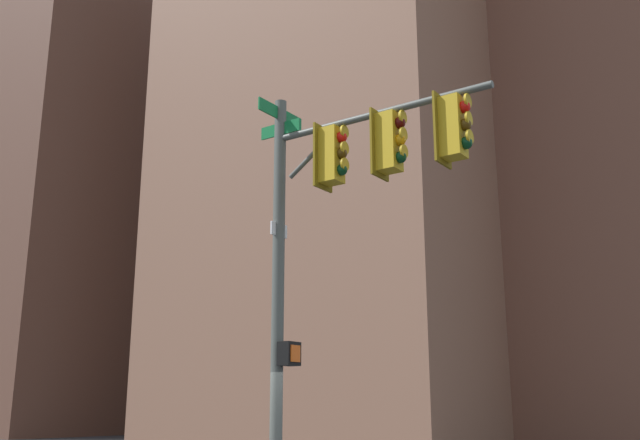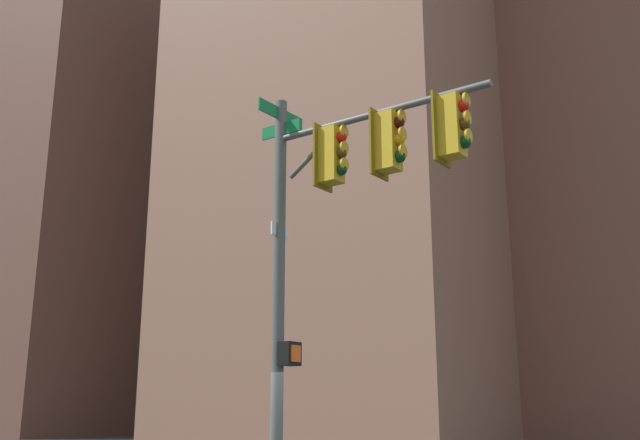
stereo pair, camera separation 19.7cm
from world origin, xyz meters
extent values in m
cylinder|color=#4C514C|center=(-0.36, -0.38, 3.74)|extent=(0.22, 0.22, 7.48)
cylinder|color=#4C514C|center=(-2.43, -0.41, 6.73)|extent=(4.14, 0.19, 0.12)
cylinder|color=#4C514C|center=(-1.11, -0.39, 6.28)|extent=(1.04, 0.10, 0.75)
cube|color=#0F6B33|center=(-0.36, -0.38, 7.23)|extent=(0.05, 1.28, 0.24)
cube|color=#0F6B33|center=(-0.36, -0.38, 6.93)|extent=(0.89, 0.04, 0.24)
cube|color=white|center=(-0.36, -0.38, 5.00)|extent=(0.04, 0.45, 0.24)
cube|color=gold|center=(-1.51, -0.40, 6.17)|extent=(0.35, 0.35, 1.00)
cube|color=#775E0F|center=(-1.32, -0.40, 6.17)|extent=(0.05, 0.54, 1.16)
sphere|color=red|center=(-1.72, -0.40, 6.47)|extent=(0.20, 0.20, 0.20)
cylinder|color=gold|center=(-1.78, -0.40, 6.56)|extent=(0.04, 0.23, 0.23)
sphere|color=#4C330A|center=(-1.72, -0.40, 6.17)|extent=(0.20, 0.20, 0.20)
cylinder|color=gold|center=(-1.78, -0.40, 6.26)|extent=(0.04, 0.23, 0.23)
sphere|color=#0A3819|center=(-1.72, -0.40, 5.87)|extent=(0.20, 0.20, 0.20)
cylinder|color=gold|center=(-1.78, -0.40, 5.96)|extent=(0.04, 0.23, 0.23)
cube|color=gold|center=(-2.66, -0.42, 6.17)|extent=(0.35, 0.35, 1.00)
cube|color=#775E0F|center=(-2.47, -0.41, 6.17)|extent=(0.05, 0.54, 1.16)
sphere|color=#470A07|center=(-2.87, -0.42, 6.47)|extent=(0.20, 0.20, 0.20)
cylinder|color=gold|center=(-2.93, -0.42, 6.56)|extent=(0.04, 0.23, 0.23)
sphere|color=#F29E0C|center=(-2.87, -0.42, 6.17)|extent=(0.20, 0.20, 0.20)
cylinder|color=gold|center=(-2.93, -0.42, 6.26)|extent=(0.04, 0.23, 0.23)
sphere|color=#0A3819|center=(-2.87, -0.42, 5.87)|extent=(0.20, 0.20, 0.20)
cylinder|color=gold|center=(-2.93, -0.42, 5.96)|extent=(0.04, 0.23, 0.23)
cube|color=gold|center=(-3.81, -0.44, 6.17)|extent=(0.35, 0.35, 1.00)
cube|color=#775E0F|center=(-3.62, -0.43, 6.17)|extent=(0.05, 0.54, 1.16)
sphere|color=red|center=(-4.01, -0.44, 6.47)|extent=(0.20, 0.20, 0.20)
cylinder|color=gold|center=(-4.08, -0.44, 6.56)|extent=(0.04, 0.23, 0.23)
sphere|color=#4C330A|center=(-4.01, -0.44, 6.17)|extent=(0.20, 0.20, 0.20)
cylinder|color=gold|center=(-4.08, -0.44, 6.26)|extent=(0.04, 0.23, 0.23)
sphere|color=#0A3819|center=(-4.01, -0.44, 5.87)|extent=(0.20, 0.20, 0.20)
cylinder|color=gold|center=(-4.08, -0.44, 5.96)|extent=(0.04, 0.23, 0.23)
cube|color=black|center=(-0.62, -0.39, 2.80)|extent=(0.26, 0.36, 0.40)
cube|color=#EA5914|center=(-0.76, -0.39, 2.80)|extent=(0.02, 0.25, 0.28)
cube|color=#845B47|center=(15.43, -25.86, 19.12)|extent=(19.01, 15.39, 38.24)
cube|color=brown|center=(7.64, -36.54, 19.89)|extent=(22.09, 18.94, 39.78)
cube|color=brown|center=(41.93, -25.92, 22.20)|extent=(18.25, 19.72, 44.40)
camera|label=1|loc=(-8.32, 9.40, 1.94)|focal=40.59mm
camera|label=2|loc=(-8.48, 9.28, 1.94)|focal=40.59mm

